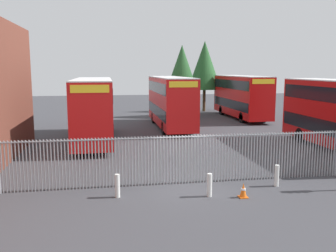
% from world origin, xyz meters
% --- Properties ---
extents(ground_plane, '(100.00, 100.00, 0.00)m').
position_xyz_m(ground_plane, '(0.00, 8.00, 0.00)').
color(ground_plane, '#3D3D42').
extents(palisade_fence, '(15.38, 0.14, 2.35)m').
position_xyz_m(palisade_fence, '(-0.11, 0.00, 1.18)').
color(palisade_fence, gray).
rests_on(palisade_fence, ground).
extents(double_decker_bus_behind_fence_left, '(2.54, 10.81, 4.42)m').
position_xyz_m(double_decker_bus_behind_fence_left, '(-4.18, 10.62, 2.42)').
color(double_decker_bus_behind_fence_left, red).
rests_on(double_decker_bus_behind_fence_left, ground).
extents(double_decker_bus_behind_fence_right, '(2.54, 10.81, 4.42)m').
position_xyz_m(double_decker_bus_behind_fence_right, '(2.24, 15.83, 2.42)').
color(double_decker_bus_behind_fence_right, red).
rests_on(double_decker_bus_behind_fence_right, ground).
extents(double_decker_bus_far_back, '(2.54, 10.81, 4.42)m').
position_xyz_m(double_decker_bus_far_back, '(10.64, 20.86, 2.42)').
color(double_decker_bus_far_back, '#B70C0C').
rests_on(double_decker_bus_far_back, ground).
extents(bollard_near_left, '(0.20, 0.20, 0.95)m').
position_xyz_m(bollard_near_left, '(-2.96, -1.30, 0.47)').
color(bollard_near_left, silver).
rests_on(bollard_near_left, ground).
extents(bollard_center_front, '(0.20, 0.20, 0.95)m').
position_xyz_m(bollard_center_front, '(0.69, -1.83, 0.47)').
color(bollard_center_front, silver).
rests_on(bollard_center_front, ground).
extents(bollard_near_right, '(0.20, 0.20, 0.95)m').
position_xyz_m(bollard_near_right, '(3.95, -1.06, 0.47)').
color(bollard_near_right, silver).
rests_on(bollard_near_right, ground).
extents(traffic_cone_by_gate, '(0.34, 0.34, 0.59)m').
position_xyz_m(traffic_cone_by_gate, '(1.99, -2.17, 0.29)').
color(traffic_cone_by_gate, orange).
rests_on(traffic_cone_by_gate, ground).
extents(tree_tall_back, '(4.02, 4.02, 8.44)m').
position_xyz_m(tree_tall_back, '(8.53, 27.64, 5.55)').
color(tree_tall_back, '#4C3823').
rests_on(tree_tall_back, ground).
extents(tree_short_side, '(3.81, 3.81, 7.64)m').
position_xyz_m(tree_short_side, '(4.78, 23.07, 4.91)').
color(tree_short_side, '#4C3823').
rests_on(tree_short_side, ground).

